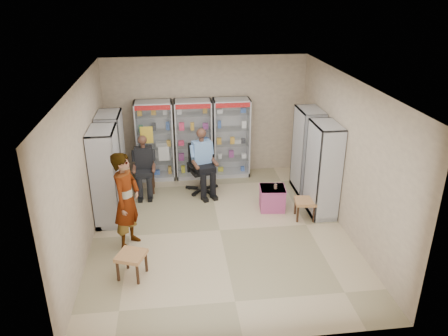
{
  "coord_description": "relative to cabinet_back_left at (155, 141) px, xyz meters",
  "views": [
    {
      "loc": [
        -0.83,
        -7.56,
        4.63
      ],
      "look_at": [
        0.17,
        0.7,
        1.06
      ],
      "focal_mm": 35.0,
      "sensor_mm": 36.0,
      "label": 1
    }
  ],
  "objects": [
    {
      "name": "cabinet_back_right",
      "position": [
        1.9,
        0.0,
        0.0
      ],
      "size": [
        0.9,
        0.5,
        2.0
      ],
      "primitive_type": "cube",
      "color": "silver",
      "rests_on": "floor"
    },
    {
      "name": "woven_stool_a",
      "position": [
        3.13,
        -2.45,
        -0.79
      ],
      "size": [
        0.48,
        0.48,
        0.43
      ],
      "primitive_type": "cube",
      "rotation": [
        0.0,
        0.0,
        -0.13
      ],
      "color": "olive",
      "rests_on": "floor"
    },
    {
      "name": "wooden_chair",
      "position": [
        -0.25,
        -0.73,
        -0.53
      ],
      "size": [
        0.42,
        0.42,
        0.94
      ],
      "primitive_type": "cube",
      "color": "black",
      "rests_on": "floor"
    },
    {
      "name": "pink_trunk",
      "position": [
        2.54,
        -1.95,
        -0.75
      ],
      "size": [
        0.58,
        0.56,
        0.51
      ],
      "primitive_type": "cube",
      "rotation": [
        0.0,
        0.0,
        -0.11
      ],
      "color": "#AE4592",
      "rests_on": "floor"
    },
    {
      "name": "standing_man",
      "position": [
        -0.45,
        -3.03,
        -0.06
      ],
      "size": [
        0.67,
        0.8,
        1.88
      ],
      "primitive_type": "imported",
      "rotation": [
        0.0,
        0.0,
        1.2
      ],
      "color": "gray",
      "rests_on": "floor"
    },
    {
      "name": "tea_glass",
      "position": [
        2.59,
        -2.0,
        -0.44
      ],
      "size": [
        0.07,
        0.07,
        0.11
      ],
      "primitive_type": "cylinder",
      "color": "#602508",
      "rests_on": "pink_trunk"
    },
    {
      "name": "seated_customer",
      "position": [
        -0.25,
        -0.78,
        -0.33
      ],
      "size": [
        0.44,
        0.6,
        1.34
      ],
      "primitive_type": null,
      "color": "black",
      "rests_on": "floor"
    },
    {
      "name": "cabinet_right_near",
      "position": [
        3.53,
        -2.23,
        0.0
      ],
      "size": [
        0.9,
        0.5,
        2.0
      ],
      "primitive_type": "cube",
      "rotation": [
        0.0,
        0.0,
        1.57
      ],
      "color": "#A8ABAF",
      "rests_on": "floor"
    },
    {
      "name": "cabinet_right_far",
      "position": [
        3.53,
        -1.13,
        0.0
      ],
      "size": [
        0.9,
        0.5,
        2.0
      ],
      "primitive_type": "cube",
      "rotation": [
        0.0,
        0.0,
        1.57
      ],
      "color": "#A4A6AB",
      "rests_on": "floor"
    },
    {
      "name": "room_shell",
      "position": [
        1.3,
        -2.73,
        0.97
      ],
      "size": [
        5.02,
        6.02,
        3.01
      ],
      "color": "#C2AE90",
      "rests_on": "ground"
    },
    {
      "name": "office_chair",
      "position": [
        1.08,
        -0.86,
        -0.42
      ],
      "size": [
        0.79,
        0.79,
        1.16
      ],
      "primitive_type": "cube",
      "rotation": [
        0.0,
        0.0,
        0.29
      ],
      "color": "black",
      "rests_on": "floor"
    },
    {
      "name": "woven_stool_b",
      "position": [
        -0.34,
        -4.02,
        -0.78
      ],
      "size": [
        0.57,
        0.57,
        0.44
      ],
      "primitive_type": "cube",
      "rotation": [
        0.0,
        0.0,
        -0.36
      ],
      "color": "#9F7843",
      "rests_on": "floor"
    },
    {
      "name": "cabinet_left_near",
      "position": [
        -0.93,
        -2.03,
        0.0
      ],
      "size": [
        0.9,
        0.5,
        2.0
      ],
      "primitive_type": "cube",
      "rotation": [
        0.0,
        0.0,
        -1.57
      ],
      "color": "#B2B5BA",
      "rests_on": "floor"
    },
    {
      "name": "cabinet_left_far",
      "position": [
        -0.93,
        -0.93,
        0.0
      ],
      "size": [
        0.9,
        0.5,
        2.0
      ],
      "primitive_type": "cube",
      "rotation": [
        0.0,
        0.0,
        -1.57
      ],
      "color": "silver",
      "rests_on": "floor"
    },
    {
      "name": "cabinet_back_left",
      "position": [
        0.0,
        0.0,
        0.0
      ],
      "size": [
        0.9,
        0.5,
        2.0
      ],
      "primitive_type": "cube",
      "color": "#A4A7AB",
      "rests_on": "floor"
    },
    {
      "name": "cabinet_back_mid",
      "position": [
        0.95,
        0.0,
        0.0
      ],
      "size": [
        0.9,
        0.5,
        2.0
      ],
      "primitive_type": "cube",
      "color": "#B3B4BB",
      "rests_on": "floor"
    },
    {
      "name": "floor",
      "position": [
        1.3,
        -2.73,
        -1.0
      ],
      "size": [
        6.0,
        6.0,
        0.0
      ],
      "primitive_type": "plane",
      "color": "tan",
      "rests_on": "ground"
    },
    {
      "name": "seated_shopkeeper",
      "position": [
        1.08,
        -0.91,
        -0.26
      ],
      "size": [
        0.66,
        0.79,
        1.48
      ],
      "primitive_type": null,
      "rotation": [
        0.0,
        0.0,
        0.29
      ],
      "color": "#71B6E0",
      "rests_on": "floor"
    }
  ]
}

